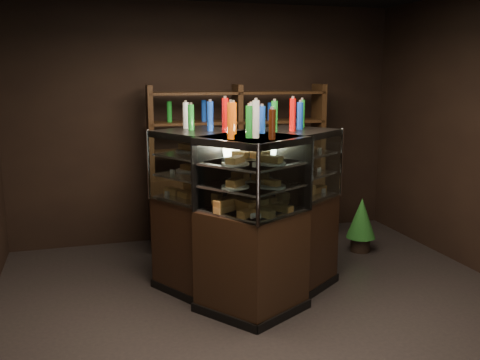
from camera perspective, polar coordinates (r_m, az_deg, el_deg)
The scene contains 7 objects.
ground at distance 4.99m, azimuth 3.64°, elevation -14.08°, with size 5.00×5.00×0.00m, color black.
room_shell at distance 4.51m, azimuth 3.96°, elevation 8.78°, with size 5.02×5.02×3.01m.
display_case at distance 5.15m, azimuth 0.94°, elevation -6.83°, with size 1.91×1.65×1.61m.
food_display at distance 4.98m, azimuth 0.97°, elevation 0.42°, with size 1.43×1.25×0.49m.
bottles_top at distance 4.91m, azimuth 0.99°, elevation 6.67°, with size 1.25×1.11×0.30m.
potted_conifer at distance 6.62m, azimuth 12.83°, elevation -3.88°, with size 0.35×0.35×0.75m.
back_shelving at distance 6.71m, azimuth -0.28°, elevation -1.77°, with size 2.19×0.54×2.00m.
Camera 1 is at (-1.58, -4.22, 2.15)m, focal length 40.00 mm.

